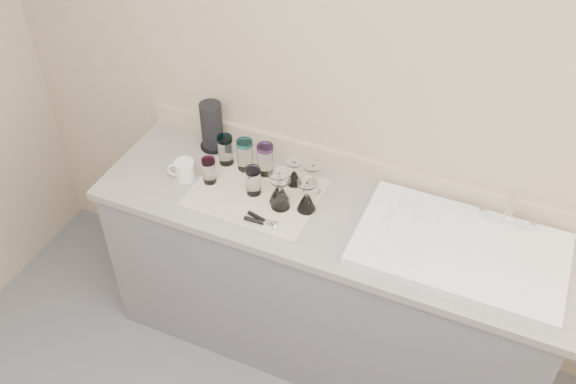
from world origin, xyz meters
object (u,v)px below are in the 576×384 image
at_px(tumbler_cyan, 245,155).
at_px(tumbler_magenta, 209,170).
at_px(can_opener, 262,221).
at_px(paper_towel_roll, 212,127).
at_px(goblet_front_left, 281,197).
at_px(sink_unit, 461,248).
at_px(goblet_back_left, 294,176).
at_px(tumbler_teal, 226,150).
at_px(tumbler_lavender, 253,181).
at_px(white_mug, 184,170).
at_px(goblet_front_right, 307,200).
at_px(goblet_extra, 279,192).
at_px(tumbler_purple, 265,159).
at_px(goblet_back_right, 312,182).

bearing_deg(tumbler_cyan, tumbler_magenta, -125.42).
bearing_deg(can_opener, paper_towel_roll, 138.74).
bearing_deg(goblet_front_left, paper_towel_roll, 150.96).
distance_m(sink_unit, paper_towel_roll, 1.25).
bearing_deg(goblet_back_left, sink_unit, -7.84).
bearing_deg(tumbler_teal, tumbler_lavender, -33.53).
height_order(tumbler_teal, goblet_back_left, tumbler_teal).
distance_m(tumbler_teal, white_mug, 0.21).
bearing_deg(goblet_front_right, tumbler_lavender, 179.10).
bearing_deg(tumbler_magenta, tumbler_teal, 88.61).
distance_m(sink_unit, goblet_extra, 0.78).
bearing_deg(sink_unit, tumbler_purple, 172.37).
xyz_separation_m(tumbler_magenta, goblet_back_right, (0.44, 0.13, -0.01)).
bearing_deg(tumbler_magenta, tumbler_purple, 37.67).
distance_m(white_mug, paper_towel_roll, 0.26).
bearing_deg(can_opener, tumbler_purple, 112.26).
relative_size(tumbler_teal, goblet_back_right, 0.99).
distance_m(tumbler_teal, goblet_extra, 0.36).
xyz_separation_m(goblet_back_left, goblet_front_right, (0.11, -0.13, 0.01)).
relative_size(goblet_back_left, goblet_back_right, 0.85).
bearing_deg(tumbler_lavender, goblet_back_left, 42.82).
xyz_separation_m(tumbler_lavender, goblet_extra, (0.12, -0.00, -0.01)).
relative_size(tumbler_lavender, goblet_front_left, 0.88).
height_order(tumbler_purple, can_opener, tumbler_purple).
relative_size(goblet_front_left, can_opener, 1.02).
bearing_deg(tumbler_lavender, tumbler_cyan, 128.34).
bearing_deg(tumbler_purple, goblet_front_right, -29.58).
xyz_separation_m(tumbler_purple, can_opener, (0.12, -0.30, -0.07)).
height_order(tumbler_magenta, goblet_back_right, goblet_back_right).
bearing_deg(goblet_extra, goblet_front_left, -56.32).
distance_m(tumbler_purple, goblet_front_right, 0.30).
bearing_deg(tumbler_teal, goblet_back_left, -1.73).
height_order(tumbler_cyan, tumbler_magenta, tumbler_cyan).
height_order(white_mug, paper_towel_roll, paper_towel_roll).
bearing_deg(tumbler_lavender, goblet_front_right, -0.90).
bearing_deg(tumbler_purple, tumbler_magenta, -142.33).
height_order(goblet_front_left, goblet_front_right, goblet_front_left).
distance_m(tumbler_magenta, can_opener, 0.36).
height_order(tumbler_lavender, goblet_front_left, goblet_front_left).
relative_size(tumbler_cyan, goblet_back_right, 1.05).
height_order(can_opener, paper_towel_roll, paper_towel_roll).
xyz_separation_m(tumbler_purple, white_mug, (-0.32, -0.17, -0.04)).
bearing_deg(sink_unit, goblet_front_right, -177.74).
height_order(tumbler_teal, goblet_back_right, goblet_back_right).
relative_size(sink_unit, goblet_back_right, 5.64).
height_order(goblet_back_right, paper_towel_roll, paper_towel_roll).
height_order(sink_unit, goblet_back_left, sink_unit).
distance_m(tumbler_lavender, can_opener, 0.20).
relative_size(tumbler_lavender, goblet_back_right, 0.92).
xyz_separation_m(tumbler_lavender, paper_towel_roll, (-0.32, 0.23, 0.04)).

